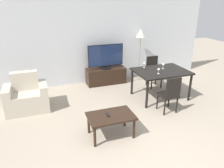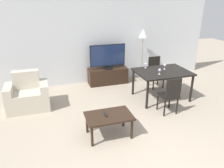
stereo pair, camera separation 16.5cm
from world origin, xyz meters
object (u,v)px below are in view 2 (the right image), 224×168
object	(u,v)px
dining_table	(162,74)
dining_chair_near	(170,94)
wine_glass_center	(165,66)
tv	(108,56)
coffee_table	(109,118)
wine_glass_left	(160,70)
armchair	(28,96)
dining_chair_far	(155,70)
remote_primary	(106,114)
wine_glass_right	(146,64)
tv_stand	(108,76)
floor_lamp	(143,37)

from	to	relation	value
dining_table	dining_chair_near	xyz separation A→B (m)	(-0.24, -0.80, -0.18)
dining_chair_near	wine_glass_center	world-z (taller)	wine_glass_center
tv	dining_table	bearing A→B (deg)	-53.98
coffee_table	wine_glass_left	distance (m)	1.96
wine_glass_center	tv	bearing A→B (deg)	131.54
armchair	wine_glass_center	size ratio (longest dim) A/B	6.63
dining_chair_far	remote_primary	bearing A→B (deg)	-136.62
wine_glass_center	armchair	bearing A→B (deg)	174.79
dining_chair_far	wine_glass_right	distance (m)	0.78
dining_chair_far	dining_chair_near	bearing A→B (deg)	-106.48
coffee_table	wine_glass_center	distance (m)	2.39
wine_glass_left	dining_table	bearing A→B (deg)	43.88
coffee_table	armchair	bearing A→B (deg)	132.80
tv_stand	floor_lamp	xyz separation A→B (m)	(1.14, 0.01, 1.13)
tv_stand	dining_chair_near	world-z (taller)	dining_chair_near
tv_stand	wine_glass_center	distance (m)	1.86
dining_chair_near	floor_lamp	world-z (taller)	floor_lamp
tv	wine_glass_center	distance (m)	1.76
tv_stand	tv	size ratio (longest dim) A/B	1.11
tv_stand	dining_chair_far	world-z (taller)	dining_chair_far
floor_lamp	wine_glass_left	size ratio (longest dim) A/B	11.12
tv	wine_glass_right	bearing A→B (deg)	-55.27
tv	wine_glass_left	world-z (taller)	tv
tv_stand	wine_glass_left	distance (m)	1.94
coffee_table	wine_glass_center	xyz separation A→B (m)	(1.93, 1.33, 0.47)
coffee_table	wine_glass_center	bearing A→B (deg)	34.62
armchair	dining_chair_far	distance (m)	3.60
wine_glass_left	wine_glass_center	distance (m)	0.45
floor_lamp	coffee_table	bearing A→B (deg)	-125.55
dining_chair_near	wine_glass_left	bearing A→B (deg)	86.73
floor_lamp	remote_primary	bearing A→B (deg)	-126.65
wine_glass_left	wine_glass_right	distance (m)	0.57
wine_glass_center	wine_glass_right	xyz separation A→B (m)	(-0.43, 0.25, 0.00)
tv_stand	floor_lamp	size ratio (longest dim) A/B	0.74
wine_glass_right	tv_stand	bearing A→B (deg)	124.67
floor_lamp	remote_primary	world-z (taller)	floor_lamp
floor_lamp	wine_glass_right	distance (m)	1.26
dining_chair_near	wine_glass_left	size ratio (longest dim) A/B	6.09
floor_lamp	tv_stand	bearing A→B (deg)	-179.36
wine_glass_right	wine_glass_center	bearing A→B (deg)	-30.35
coffee_table	wine_glass_right	size ratio (longest dim) A/B	6.03
floor_lamp	wine_glass_right	bearing A→B (deg)	-110.32
wine_glass_center	wine_glass_right	distance (m)	0.50
wine_glass_left	armchair	bearing A→B (deg)	168.63
dining_chair_near	wine_glass_right	bearing A→B (deg)	93.29
armchair	dining_table	size ratio (longest dim) A/B	0.71
dining_chair_far	remote_primary	distance (m)	2.89
dining_table	dining_chair_near	bearing A→B (deg)	-106.48
tv	wine_glass_center	size ratio (longest dim) A/B	7.40
remote_primary	dining_chair_near	bearing A→B (deg)	13.19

